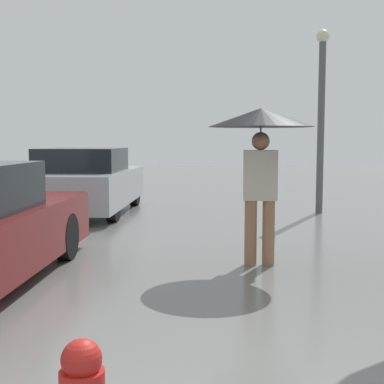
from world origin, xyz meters
name	(u,v)px	position (x,y,z in m)	size (l,w,h in m)	color
pedestrian	(261,134)	(-0.09, 4.94, 1.58)	(1.26, 1.26, 1.89)	#9E7051
parked_car_farthest	(85,182)	(-3.37, 9.45, 0.63)	(1.84, 4.04, 1.34)	#9EA3A8
street_lamp	(321,109)	(1.49, 9.69, 2.14)	(0.26, 0.26, 3.73)	#515456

